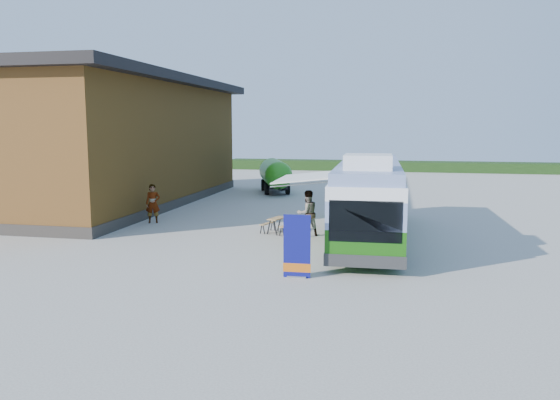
% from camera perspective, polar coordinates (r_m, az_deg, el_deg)
% --- Properties ---
extents(ground, '(100.00, 100.00, 0.00)m').
position_cam_1_polar(ground, '(21.20, -3.75, -4.89)').
color(ground, '#BCB7AD').
rests_on(ground, ground).
extents(barn, '(9.60, 21.20, 7.50)m').
position_cam_1_polar(barn, '(33.99, -16.49, 5.67)').
color(barn, brown).
rests_on(barn, ground).
extents(hedge, '(40.00, 3.00, 1.00)m').
position_cam_1_polar(hedge, '(58.11, 14.24, 3.42)').
color(hedge, '#264419').
rests_on(hedge, ground).
extents(bus, '(2.88, 12.02, 3.67)m').
position_cam_1_polar(bus, '(22.61, 9.28, 0.33)').
color(bus, '#226911').
rests_on(bus, ground).
extents(awning, '(2.57, 4.06, 0.50)m').
position_cam_1_polar(awning, '(22.63, 3.26, 2.80)').
color(awning, white).
rests_on(awning, ground).
extents(banner, '(0.85, 0.20, 1.96)m').
position_cam_1_polar(banner, '(16.75, 1.78, -5.46)').
color(banner, navy).
rests_on(banner, ground).
extents(picnic_table, '(1.46, 1.37, 0.68)m').
position_cam_1_polar(picnic_table, '(23.69, -0.29, -2.29)').
color(picnic_table, tan).
rests_on(picnic_table, ground).
extents(person_a, '(0.79, 0.65, 1.87)m').
position_cam_1_polar(person_a, '(26.86, -13.14, -0.37)').
color(person_a, '#999999').
rests_on(person_a, ground).
extents(person_b, '(1.20, 1.15, 1.95)m').
position_cam_1_polar(person_b, '(23.05, 2.87, -1.39)').
color(person_b, '#999999').
rests_on(person_b, ground).
extents(slurry_tanker, '(3.18, 5.98, 2.30)m').
position_cam_1_polar(slurry_tanker, '(38.16, -0.52, 2.77)').
color(slurry_tanker, '#2C921A').
rests_on(slurry_tanker, ground).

